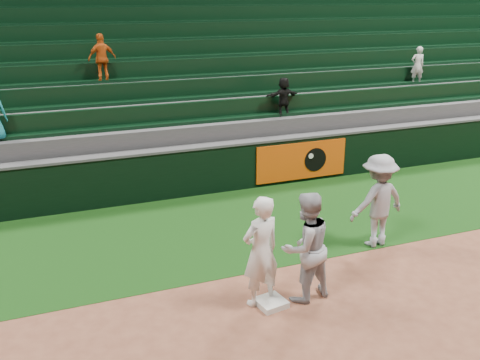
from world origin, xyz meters
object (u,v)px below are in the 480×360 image
Objects in this scene: first_base at (271,303)px; base_coach at (378,201)px; first_baseman at (261,251)px; baserunner at (306,247)px.

base_coach reaches higher than first_base.
first_base is 0.24× the size of base_coach.
baserunner is at bearing 157.33° from first_baseman.
baserunner is at bearing 2.44° from first_base.
first_baseman is 0.99× the size of base_coach.
first_base is at bearing 18.75° from base_coach.
baserunner is (0.74, -0.12, -0.00)m from first_baseman.
base_coach is at bearing -172.88° from first_baseman.
first_base is 1.07m from baserunner.
first_baseman is 0.75m from baserunner.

